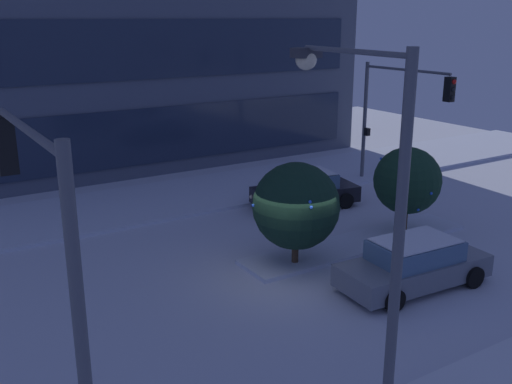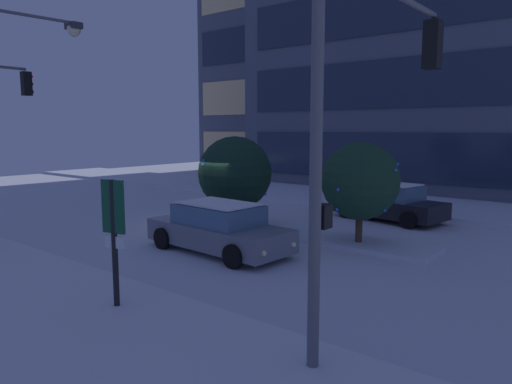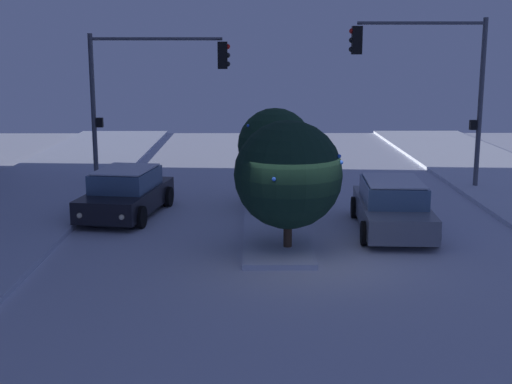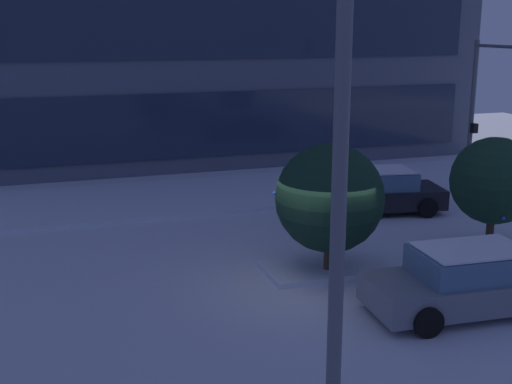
{
  "view_description": "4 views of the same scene",
  "coord_description": "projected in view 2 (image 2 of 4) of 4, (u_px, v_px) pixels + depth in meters",
  "views": [
    {
      "loc": [
        -9.85,
        -13.94,
        7.72
      ],
      "look_at": [
        -0.14,
        1.54,
        2.28
      ],
      "focal_mm": 41.31,
      "sensor_mm": 36.0,
      "label": 1
    },
    {
      "loc": [
        12.21,
        -12.93,
        3.69
      ],
      "look_at": [
        0.77,
        1.25,
        1.24
      ],
      "focal_mm": 33.09,
      "sensor_mm": 36.0,
      "label": 2
    },
    {
      "loc": [
        -16.75,
        1.21,
        5.18
      ],
      "look_at": [
        1.67,
        1.08,
        1.35
      ],
      "focal_mm": 48.74,
      "sensor_mm": 36.0,
      "label": 3
    },
    {
      "loc": [
        -6.26,
        -14.6,
        6.29
      ],
      "look_at": [
        -0.63,
        2.63,
        1.71
      ],
      "focal_mm": 46.85,
      "sensor_mm": 36.0,
      "label": 4
    }
  ],
  "objects": [
    {
      "name": "car_far",
      "position": [
        389.0,
        203.0,
        19.08
      ],
      "size": [
        4.67,
        2.62,
        1.49
      ],
      "rotation": [
        0.0,
        0.0,
        2.98
      ],
      "color": "black",
      "rests_on": "ground"
    },
    {
      "name": "ground",
      "position": [
        220.0,
        226.0,
        18.06
      ],
      "size": [
        52.0,
        52.0,
        0.0
      ],
      "primitive_type": "plane",
      "color": "silver"
    },
    {
      "name": "decorated_tree_median",
      "position": [
        235.0,
        173.0,
        17.66
      ],
      "size": [
        2.77,
        2.77,
        3.41
      ],
      "color": "#473323",
      "rests_on": "ground"
    },
    {
      "name": "median_strip",
      "position": [
        304.0,
        234.0,
        16.29
      ],
      "size": [
        9.0,
        1.8,
        0.14
      ],
      "primitive_type": "cube",
      "color": "silver",
      "rests_on": "ground"
    },
    {
      "name": "curb_strip_far",
      "position": [
        336.0,
        197.0,
        24.97
      ],
      "size": [
        52.0,
        5.2,
        0.14
      ],
      "primitive_type": "cube",
      "color": "silver",
      "rests_on": "ground"
    },
    {
      "name": "decorated_tree_left_of_median",
      "position": [
        360.0,
        181.0,
        14.64
      ],
      "size": [
        2.43,
        2.48,
        3.29
      ],
      "color": "#473323",
      "rests_on": "ground"
    },
    {
      "name": "office_tower_secondary",
      "position": [
        292.0,
        76.0,
        40.89
      ],
      "size": [
        12.24,
        10.73,
        16.51
      ],
      "color": "#4C5466",
      "rests_on": "ground"
    },
    {
      "name": "traffic_light_corner_near_right",
      "position": [
        375.0,
        92.0,
        8.01
      ],
      "size": [
        0.32,
        4.97,
        6.24
      ],
      "rotation": [
        0.0,
        0.0,
        1.57
      ],
      "color": "#565960",
      "rests_on": "ground"
    },
    {
      "name": "car_near",
      "position": [
        219.0,
        229.0,
        14.14
      ],
      "size": [
        4.85,
        2.27,
        1.49
      ],
      "rotation": [
        0.0,
        0.0,
        -0.06
      ],
      "color": "slate",
      "rests_on": "ground"
    },
    {
      "name": "parking_info_sign",
      "position": [
        114.0,
        229.0,
        9.33
      ],
      "size": [
        0.55,
        0.17,
        2.7
      ],
      "rotation": [
        0.0,
        0.0,
        1.77
      ],
      "color": "black",
      "rests_on": "ground"
    },
    {
      "name": "street_lamp_arched",
      "position": [
        10.0,
        91.0,
        14.24
      ],
      "size": [
        0.61,
        3.39,
        7.28
      ],
      "rotation": [
        0.0,
        0.0,
        1.5
      ],
      "color": "#565960",
      "rests_on": "ground"
    }
  ]
}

